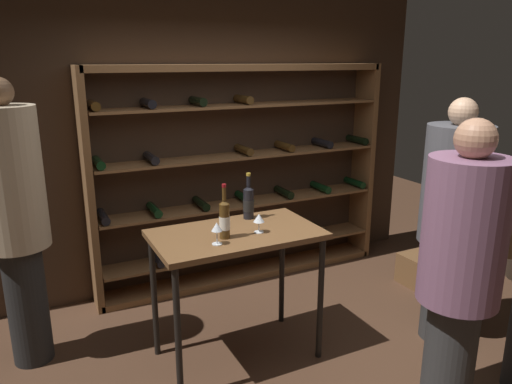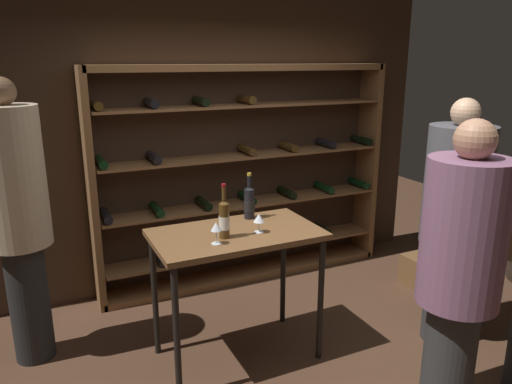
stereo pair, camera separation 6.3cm
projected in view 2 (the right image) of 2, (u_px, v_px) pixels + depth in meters
ground_plane at (290, 374)px, 3.42m from camera, size 9.65×9.65×0.00m
back_wall at (200, 131)px, 4.62m from camera, size 4.89×0.10×3.00m
wine_rack at (246, 177)px, 4.71m from camera, size 2.96×0.32×2.11m
tasting_table at (236, 247)px, 3.42m from camera, size 1.17×0.67×0.99m
person_guest_blue_shirt at (454, 214)px, 3.60m from camera, size 0.47×0.47×1.90m
person_guest_khaki at (17, 211)px, 3.33m from camera, size 0.43×0.43×2.05m
person_bystander_dark_jacket at (460, 266)px, 2.76m from camera, size 0.47×0.47×1.86m
wine_crate at (429, 270)px, 4.77m from camera, size 0.49×0.35×0.30m
wine_bottle_gold_foil at (224, 219)px, 3.24m from camera, size 0.07×0.07×0.38m
wine_bottle_red_label at (249, 202)px, 3.64m from camera, size 0.08×0.08×0.35m
wine_glass_stemmed_right at (216, 228)px, 3.13m from camera, size 0.07×0.07×0.15m
wine_glass_stemmed_left at (259, 219)px, 3.35m from camera, size 0.08×0.08×0.14m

